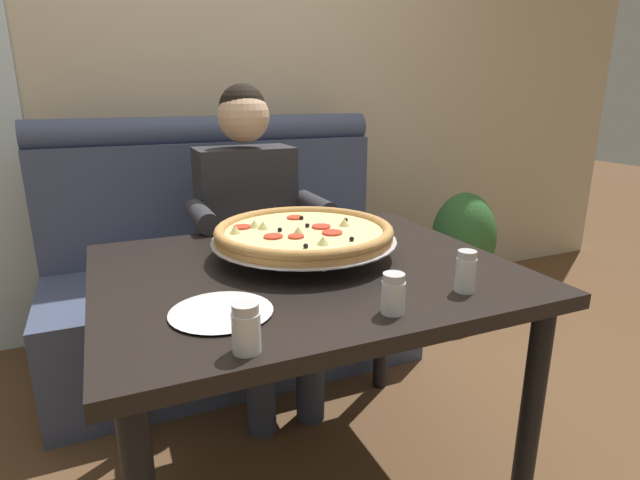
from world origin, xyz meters
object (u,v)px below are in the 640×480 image
at_px(shaker_oregano, 246,332).
at_px(potted_plant, 463,246).
at_px(pizza, 304,233).
at_px(shaker_parmesan, 466,274).
at_px(plate_near_left, 221,309).
at_px(shaker_pepper_flakes, 393,296).
at_px(booth_bench, 231,277).
at_px(dining_table, 305,296).
at_px(diner_main, 254,225).

distance_m(shaker_oregano, potted_plant, 2.15).
xyz_separation_m(pizza, shaker_parmesan, (0.27, -0.43, -0.03)).
relative_size(shaker_oregano, plate_near_left, 0.42).
distance_m(shaker_oregano, shaker_pepper_flakes, 0.36).
bearing_deg(booth_bench, potted_plant, -0.78).
bearing_deg(shaker_pepper_flakes, potted_plant, 45.44).
bearing_deg(plate_near_left, dining_table, 36.80).
bearing_deg(potted_plant, pizza, -147.51).
relative_size(booth_bench, shaker_oregano, 16.11).
bearing_deg(shaker_pepper_flakes, plate_near_left, 157.05).
bearing_deg(shaker_pepper_flakes, diner_main, 91.14).
height_order(booth_bench, potted_plant, booth_bench).
height_order(shaker_parmesan, potted_plant, shaker_parmesan).
xyz_separation_m(pizza, shaker_pepper_flakes, (0.03, -0.46, -0.03)).
bearing_deg(pizza, shaker_pepper_flakes, -86.13).
height_order(pizza, potted_plant, pizza).
height_order(diner_main, shaker_parmesan, diner_main).
bearing_deg(potted_plant, booth_bench, 179.22).
bearing_deg(shaker_parmesan, dining_table, 131.92).
xyz_separation_m(booth_bench, potted_plant, (1.35, -0.02, -0.01)).
xyz_separation_m(shaker_pepper_flakes, shaker_parmesan, (0.23, 0.04, 0.01)).
bearing_deg(diner_main, shaker_oregano, -106.91).
relative_size(booth_bench, plate_near_left, 6.83).
xyz_separation_m(dining_table, shaker_oregano, (-0.29, -0.41, 0.13)).
bearing_deg(pizza, diner_main, 88.97).
bearing_deg(dining_table, diner_main, 86.29).
relative_size(shaker_pepper_flakes, shaker_parmesan, 0.89).
bearing_deg(dining_table, shaker_pepper_flakes, -80.12).
distance_m(booth_bench, plate_near_left, 1.26).
relative_size(booth_bench, shaker_parmesan, 15.17).
bearing_deg(plate_near_left, diner_main, 69.37).
bearing_deg(shaker_oregano, shaker_pepper_flakes, 6.50).
height_order(booth_bench, pizza, booth_bench).
bearing_deg(booth_bench, dining_table, -90.00).
bearing_deg(shaker_pepper_flakes, shaker_parmesan, 9.41).
height_order(dining_table, diner_main, diner_main).
bearing_deg(shaker_oregano, pizza, 57.51).
distance_m(diner_main, shaker_parmesan, 1.05).
height_order(dining_table, shaker_parmesan, shaker_parmesan).
distance_m(pizza, potted_plant, 1.62).
bearing_deg(shaker_oregano, dining_table, 55.10).
relative_size(pizza, plate_near_left, 2.36).
distance_m(shaker_pepper_flakes, plate_near_left, 0.39).
relative_size(diner_main, plate_near_left, 5.37).
distance_m(booth_bench, shaker_oregano, 1.45).
height_order(dining_table, plate_near_left, plate_near_left).
distance_m(booth_bench, shaker_parmesan, 1.38).
relative_size(shaker_parmesan, plate_near_left, 0.45).
height_order(diner_main, shaker_oregano, diner_main).
bearing_deg(diner_main, pizza, -91.03).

